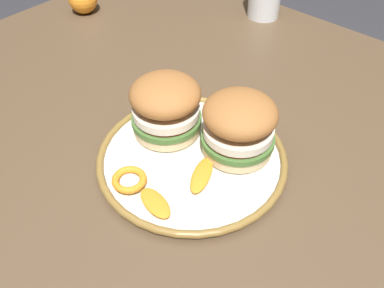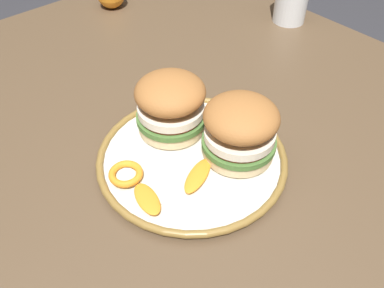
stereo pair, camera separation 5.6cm
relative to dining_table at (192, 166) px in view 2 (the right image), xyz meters
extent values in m
cube|color=brown|center=(0.00, 0.00, 0.08)|extent=(1.24, 1.06, 0.03)
cube|color=brown|center=(0.56, -0.47, -0.30)|extent=(0.06, 0.06, 0.73)
cylinder|color=silver|center=(-0.06, 0.05, 0.10)|extent=(0.28, 0.28, 0.01)
torus|color=olive|center=(-0.06, 0.05, 0.11)|extent=(0.31, 0.31, 0.01)
cylinder|color=silver|center=(-0.06, 0.05, 0.11)|extent=(0.22, 0.22, 0.00)
cylinder|color=beige|center=(0.01, 0.03, 0.12)|extent=(0.11, 0.11, 0.02)
cylinder|color=#477033|center=(0.01, 0.03, 0.14)|extent=(0.12, 0.12, 0.01)
cylinder|color=#BC3828|center=(0.01, 0.03, 0.14)|extent=(0.10, 0.10, 0.01)
cylinder|color=silver|center=(0.01, 0.03, 0.15)|extent=(0.11, 0.11, 0.01)
ellipsoid|color=#A36633|center=(0.01, 0.03, 0.19)|extent=(0.15, 0.15, 0.05)
cylinder|color=beige|center=(-0.10, -0.01, 0.12)|extent=(0.11, 0.11, 0.02)
cylinder|color=#477033|center=(-0.10, -0.01, 0.14)|extent=(0.12, 0.12, 0.01)
cylinder|color=#BC3828|center=(-0.10, -0.01, 0.14)|extent=(0.10, 0.10, 0.01)
cylinder|color=silver|center=(-0.10, -0.01, 0.15)|extent=(0.11, 0.11, 0.01)
ellipsoid|color=#A36633|center=(-0.10, -0.01, 0.19)|extent=(0.14, 0.14, 0.05)
torus|color=orange|center=(-0.03, 0.16, 0.12)|extent=(0.07, 0.07, 0.01)
cylinder|color=#F4E5C6|center=(-0.03, 0.16, 0.11)|extent=(0.03, 0.03, 0.00)
ellipsoid|color=orange|center=(-0.09, 0.16, 0.12)|extent=(0.07, 0.04, 0.01)
ellipsoid|color=orange|center=(-0.10, 0.08, 0.12)|extent=(0.06, 0.08, 0.01)
cylinder|color=silver|center=(0.15, -0.45, 0.12)|extent=(0.07, 0.07, 0.06)
camera|label=1|loc=(-0.36, 0.39, 0.58)|focal=38.26mm
camera|label=2|loc=(-0.40, 0.35, 0.58)|focal=38.26mm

